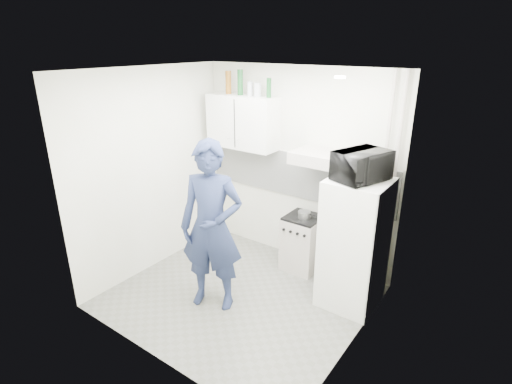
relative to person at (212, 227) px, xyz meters
The scene contains 22 objects.
floor 1.01m from the person, 55.79° to the left, with size 2.80×2.80×0.00m, color #5C5C51.
ceiling 1.66m from the person, 55.79° to the left, with size 2.80×2.80×0.00m, color white.
wall_back 1.55m from the person, 83.45° to the left, with size 2.80×2.80×0.00m, color white.
wall_left 1.30m from the person, 168.30° to the left, with size 2.60×2.60×0.00m, color white.
wall_right 1.63m from the person, ahead, with size 2.60×2.60×0.00m, color white.
person is the anchor object (origin of this frame).
stove 1.46m from the person, 70.29° to the left, with size 0.45×0.45×0.73m, color #BCB1A6.
fridge 1.59m from the person, 36.01° to the left, with size 0.62×0.62×1.51m, color white.
stove_top 1.35m from the person, 70.29° to the left, with size 0.44×0.44×0.03m, color black.
saucepan 1.32m from the person, 68.62° to the left, with size 0.16×0.16×0.09m, color silver.
microwave 1.72m from the person, 36.01° to the left, with size 0.38×0.56×0.31m, color black.
bottle_b 2.08m from the person, 121.41° to the left, with size 0.08×0.08×0.30m, color brown.
bottle_d 2.02m from the person, 114.71° to the left, with size 0.07×0.07×0.32m, color #144C1E.
canister_a 1.93m from the person, 108.78° to the left, with size 0.07×0.07×0.18m, color #B2B7BC.
canister_b 1.90m from the person, 104.06° to the left, with size 0.09×0.09×0.17m, color #B2B7BC.
bottle_e 1.90m from the person, 96.90° to the left, with size 0.06×0.06×0.24m, color #144C1E.
upper_cabinet 1.70m from the person, 113.47° to the left, with size 1.00×0.35×0.70m, color white.
range_hood 1.52m from the person, 63.59° to the left, with size 0.60×0.50×0.14m, color #BCB1A6.
backsplash 1.52m from the person, 83.38° to the left, with size 2.74×0.03×0.60m, color white.
pipe_a 2.08m from the person, 44.04° to the left, with size 0.05×0.05×2.60m, color #BCB1A6.
pipe_b 1.99m from the person, 46.47° to the left, with size 0.04×0.04×2.60m, color #BCB1A6.
ceiling_spot_fixture 2.04m from the person, 21.17° to the left, with size 0.10×0.10×0.02m, color white.
Camera 1 is at (2.51, -3.16, 2.86)m, focal length 28.00 mm.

